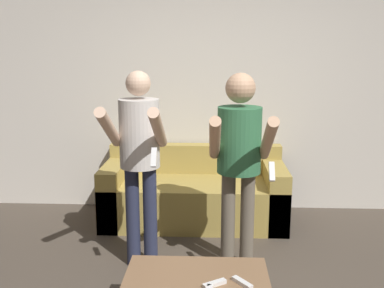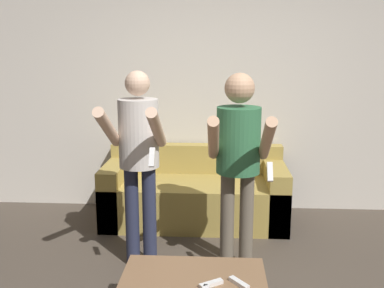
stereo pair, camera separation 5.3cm
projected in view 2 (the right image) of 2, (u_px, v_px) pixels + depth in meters
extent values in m
cube|color=silver|center=(217.00, 85.00, 4.75)|extent=(6.40, 0.06, 2.70)
cube|color=#AD9347|center=(195.00, 201.00, 4.54)|extent=(1.80, 0.81, 0.43)
cube|color=#AD9347|center=(196.00, 158.00, 4.77)|extent=(1.80, 0.16, 0.30)
cube|color=#AD9347|center=(116.00, 192.00, 4.56)|extent=(0.20, 0.81, 0.59)
cube|color=#AD9347|center=(275.00, 195.00, 4.47)|extent=(0.20, 0.81, 0.59)
cylinder|color=#282D47|center=(132.00, 216.00, 3.59)|extent=(0.11, 0.11, 0.82)
cylinder|color=#282D47|center=(149.00, 216.00, 3.58)|extent=(0.11, 0.11, 0.82)
cylinder|color=silver|center=(139.00, 133.00, 3.45)|extent=(0.31, 0.31, 0.53)
sphere|color=beige|center=(137.00, 83.00, 3.37)|extent=(0.19, 0.19, 0.19)
cylinder|color=beige|center=(108.00, 128.00, 3.20)|extent=(0.08, 0.54, 0.37)
cylinder|color=beige|center=(157.00, 128.00, 3.18)|extent=(0.08, 0.54, 0.37)
cube|color=white|center=(152.00, 157.00, 2.96)|extent=(0.04, 0.09, 0.13)
cylinder|color=#6B6051|center=(227.00, 220.00, 3.55)|extent=(0.11, 0.11, 0.79)
cylinder|color=#6B6051|center=(246.00, 221.00, 3.54)|extent=(0.11, 0.11, 0.79)
cylinder|color=#337047|center=(238.00, 140.00, 3.41)|extent=(0.34, 0.34, 0.51)
sphere|color=tan|center=(240.00, 88.00, 3.33)|extent=(0.23, 0.23, 0.23)
cylinder|color=tan|center=(213.00, 139.00, 3.17)|extent=(0.08, 0.53, 0.40)
cylinder|color=tan|center=(267.00, 140.00, 3.15)|extent=(0.08, 0.53, 0.40)
cube|color=white|center=(270.00, 172.00, 2.95)|extent=(0.04, 0.10, 0.12)
cube|color=#846042|center=(194.00, 279.00, 2.74)|extent=(0.88, 0.55, 0.04)
cylinder|color=#846042|center=(136.00, 285.00, 3.03)|extent=(0.04, 0.04, 0.33)
cube|color=white|center=(211.00, 284.00, 2.63)|extent=(0.15, 0.11, 0.02)
cube|color=white|center=(239.00, 283.00, 2.64)|extent=(0.12, 0.14, 0.02)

